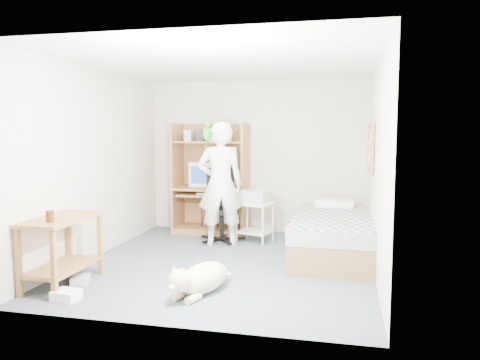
{
  "coord_description": "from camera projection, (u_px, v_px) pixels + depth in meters",
  "views": [
    {
      "loc": [
        1.43,
        -5.64,
        1.68
      ],
      "look_at": [
        0.12,
        0.2,
        1.05
      ],
      "focal_mm": 35.0,
      "sensor_mm": 36.0,
      "label": 1
    }
  ],
  "objects": [
    {
      "name": "floor",
      "position": [
        227.0,
        263.0,
        5.96
      ],
      "size": [
        4.0,
        4.0,
        0.0
      ],
      "primitive_type": "plane",
      "color": "#414D59",
      "rests_on": "ground"
    },
    {
      "name": "corkboard",
      "position": [
        371.0,
        148.0,
        6.3
      ],
      "size": [
        0.04,
        0.94,
        0.66
      ],
      "color": "#895F3D",
      "rests_on": "wall_right"
    },
    {
      "name": "person",
      "position": [
        220.0,
        184.0,
        6.79
      ],
      "size": [
        0.77,
        0.63,
        1.81
      ],
      "primitive_type": "imported",
      "rotation": [
        0.0,
        0.0,
        3.47
      ],
      "color": "white",
      "rests_on": "floor"
    },
    {
      "name": "drink_glass",
      "position": [
        50.0,
        216.0,
        4.78
      ],
      "size": [
        0.08,
        0.08,
        0.12
      ],
      "primitive_type": "cylinder",
      "color": "#3B1B09",
      "rests_on": "side_desk"
    },
    {
      "name": "printer_cart",
      "position": [
        255.0,
        215.0,
        7.09
      ],
      "size": [
        0.6,
        0.53,
        0.61
      ],
      "rotation": [
        0.0,
        0.0,
        -0.29
      ],
      "color": "white",
      "rests_on": "floor"
    },
    {
      "name": "wall_right",
      "position": [
        377.0,
        168.0,
        5.44
      ],
      "size": [
        0.02,
        4.0,
        2.5
      ],
      "primitive_type": "cube",
      "color": "beige",
      "rests_on": "floor"
    },
    {
      "name": "bed",
      "position": [
        333.0,
        235.0,
        6.24
      ],
      "size": [
        1.02,
        2.02,
        0.66
      ],
      "color": "brown",
      "rests_on": "floor"
    },
    {
      "name": "floor_box_b",
      "position": [
        80.0,
        279.0,
        5.18
      ],
      "size": [
        0.24,
        0.27,
        0.08
      ],
      "primitive_type": "cube",
      "rotation": [
        0.0,
        0.0,
        0.34
      ],
      "color": "beige",
      "rests_on": "floor"
    },
    {
      "name": "wall_back",
      "position": [
        256.0,
        157.0,
        7.77
      ],
      "size": [
        3.6,
        0.02,
        2.5
      ],
      "primitive_type": "cube",
      "color": "beige",
      "rests_on": "floor"
    },
    {
      "name": "ceiling",
      "position": [
        227.0,
        63.0,
        5.7
      ],
      "size": [
        3.6,
        4.0,
        0.02
      ],
      "primitive_type": "cube",
      "color": "white",
      "rests_on": "wall_back"
    },
    {
      "name": "dog",
      "position": [
        200.0,
        278.0,
        4.82
      ],
      "size": [
        0.55,
        0.98,
        0.38
      ],
      "rotation": [
        0.0,
        0.0,
        -0.36
      ],
      "color": "beige",
      "rests_on": "floor"
    },
    {
      "name": "wall_left",
      "position": [
        96.0,
        163.0,
        6.22
      ],
      "size": [
        0.02,
        4.0,
        2.5
      ],
      "primitive_type": "cube",
      "color": "beige",
      "rests_on": "floor"
    },
    {
      "name": "keyboard",
      "position": [
        211.0,
        194.0,
        7.57
      ],
      "size": [
        0.47,
        0.23,
        0.03
      ],
      "primitive_type": "cube",
      "rotation": [
        0.0,
        0.0,
        0.16
      ],
      "color": "beige",
      "rests_on": "computer_hutch"
    },
    {
      "name": "parrot",
      "position": [
        207.0,
        132.0,
        6.77
      ],
      "size": [
        0.13,
        0.23,
        0.37
      ],
      "rotation": [
        0.0,
        0.0,
        0.33
      ],
      "color": "#1B8A14",
      "rests_on": "person"
    },
    {
      "name": "computer_hutch",
      "position": [
        212.0,
        183.0,
        7.71
      ],
      "size": [
        1.2,
        0.63,
        1.8
      ],
      "color": "brown",
      "rests_on": "floor"
    },
    {
      "name": "pencil_cup",
      "position": [
        231.0,
        184.0,
        7.55
      ],
      "size": [
        0.08,
        0.08,
        0.12
      ],
      "primitive_type": "cylinder",
      "color": "gold",
      "rests_on": "computer_hutch"
    },
    {
      "name": "floor_box_a",
      "position": [
        66.0,
        295.0,
        4.65
      ],
      "size": [
        0.26,
        0.22,
        0.1
      ],
      "primitive_type": "cube",
      "rotation": [
        0.0,
        0.0,
        -0.07
      ],
      "color": "white",
      "rests_on": "floor"
    },
    {
      "name": "side_desk",
      "position": [
        62.0,
        240.0,
        5.08
      ],
      "size": [
        0.5,
        1.0,
        0.75
      ],
      "color": "brown",
      "rests_on": "floor"
    },
    {
      "name": "crt_monitor",
      "position": [
        204.0,
        174.0,
        7.73
      ],
      "size": [
        0.47,
        0.49,
        0.4
      ],
      "rotation": [
        0.0,
        0.0,
        0.09
      ],
      "color": "beige",
      "rests_on": "computer_hutch"
    },
    {
      "name": "printer",
      "position": [
        255.0,
        196.0,
        7.06
      ],
      "size": [
        0.49,
        0.43,
        0.18
      ],
      "primitive_type": "cube",
      "rotation": [
        0.0,
        0.0,
        -0.29
      ],
      "color": "#B7B8B2",
      "rests_on": "printer_cart"
    },
    {
      "name": "office_chair",
      "position": [
        221.0,
        215.0,
        7.16
      ],
      "size": [
        0.62,
        0.63,
        1.09
      ],
      "rotation": [
        0.0,
        0.0,
        0.33
      ],
      "color": "black",
      "rests_on": "floor"
    }
  ]
}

